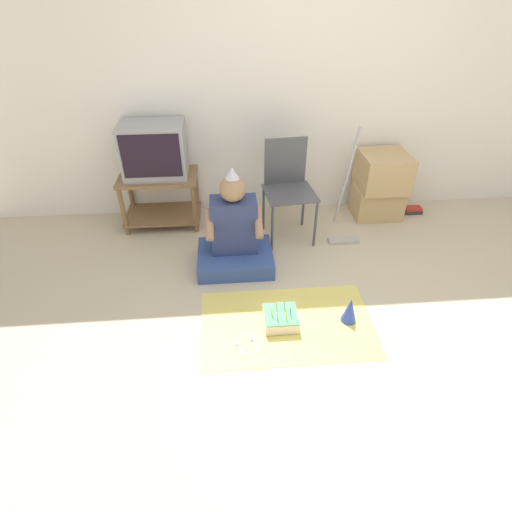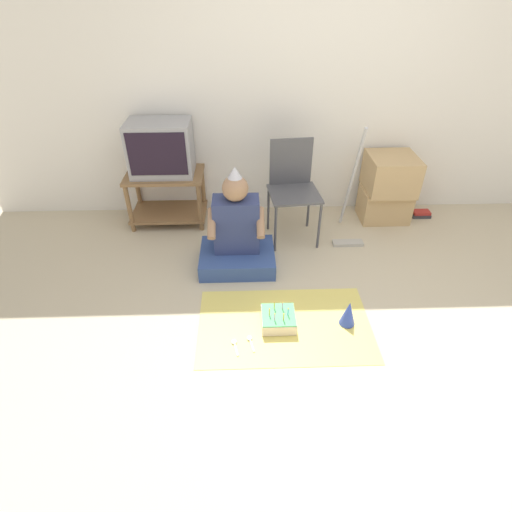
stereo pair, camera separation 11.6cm
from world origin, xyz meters
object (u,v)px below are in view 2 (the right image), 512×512
Objects in this scene: dust_mop at (350,210)px; birthday_cake at (278,319)px; tv at (161,148)px; person_seated at (237,237)px; folding_chair at (293,183)px; cardboard_box_stack at (388,187)px; book_pile at (421,214)px; party_hat_blue at (348,313)px.

dust_mop is 4.55× the size of birthday_cake.
tv is 0.65× the size of person_seated.
folding_chair is 1.32m from birthday_cake.
cardboard_box_stack is 3.53× the size of book_pile.
cardboard_box_stack is (2.16, -0.04, -0.40)m from tv.
dust_mop is 1.24× the size of person_seated.
dust_mop is at bearing -140.34° from cardboard_box_stack.
cardboard_box_stack reaches higher than birthday_cake.
book_pile is 1.87m from party_hat_blue.
tv is 2.22m from party_hat_blue.
tv is 0.86× the size of cardboard_box_stack.
birthday_cake is (-1.18, -1.48, -0.30)m from cardboard_box_stack.
tv is at bearing 133.90° from party_hat_blue.
cardboard_box_stack is 0.52m from book_pile.
dust_mop is at bearing -13.87° from tv.
folding_chair is 1.50m from book_pile.
birthday_cake is at bearing 178.88° from party_hat_blue.
party_hat_blue is at bearing -126.11° from book_pile.
cardboard_box_stack is 3.37× the size of party_hat_blue.
folding_chair reaches higher than birthday_cake.
birthday_cake is (-1.59, -1.50, 0.02)m from book_pile.
book_pile is 2.19m from birthday_cake.
tv is 1.81m from dust_mop.
dust_mop reaches higher than cardboard_box_stack.
party_hat_blue is at bearing -46.10° from tv.
cardboard_box_stack is at bearing -177.04° from book_pile.
person_seated is 4.49× the size of party_hat_blue.
person_seated reaches higher than book_pile.
tv reaches higher than party_hat_blue.
dust_mop is 0.99m from book_pile.
tv is 0.64× the size of folding_chair.
birthday_cake is 1.23× the size of party_hat_blue.
tv is 1.25m from folding_chair.
cardboard_box_stack is at bearing 14.77° from folding_chair.
birthday_cake is 0.50m from party_hat_blue.
dust_mop reaches higher than party_hat_blue.
person_seated is at bearing -153.93° from cardboard_box_stack.
dust_mop is at bearing 78.15° from party_hat_blue.
folding_chair is at bearing -168.66° from book_pile.
folding_chair is 1.36× the size of cardboard_box_stack.
party_hat_blue reaches higher than birthday_cake.
cardboard_box_stack is at bearing 26.07° from person_seated.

